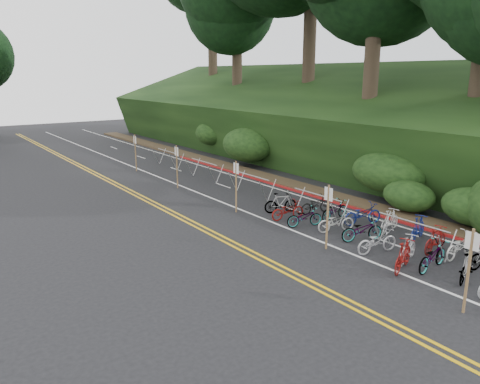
{
  "coord_description": "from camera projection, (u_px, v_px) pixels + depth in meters",
  "views": [
    {
      "loc": [
        -11.71,
        -6.77,
        6.45
      ],
      "look_at": [
        0.05,
        9.9,
        1.3
      ],
      "focal_mm": 35.0,
      "sensor_mm": 36.0,
      "label": 1
    }
  ],
  "objects": [
    {
      "name": "signposts_rest",
      "position": [
        204.0,
        173.0,
        24.56
      ],
      "size": [
        0.08,
        18.4,
        2.5
      ],
      "color": "brown",
      "rests_on": "ground"
    },
    {
      "name": "bike_valet",
      "position": [
        411.0,
        240.0,
        17.37
      ],
      "size": [
        3.47,
        14.44,
        1.08
      ],
      "color": "navy",
      "rests_on": "ground"
    },
    {
      "name": "road_markings",
      "position": [
        248.0,
        216.0,
        21.83
      ],
      "size": [
        7.47,
        80.0,
        0.01
      ],
      "color": "gold",
      "rests_on": "ground"
    },
    {
      "name": "bike_racks_rest",
      "position": [
        252.0,
        181.0,
        25.25
      ],
      "size": [
        1.14,
        23.0,
        1.17
      ],
      "color": "#A0A1A1",
      "rests_on": "ground"
    },
    {
      "name": "ground",
      "position": [
        436.0,
        304.0,
        13.48
      ],
      "size": [
        120.0,
        120.0,
        0.0
      ],
      "primitive_type": "plane",
      "color": "black",
      "rests_on": "ground"
    },
    {
      "name": "bike_front",
      "position": [
        403.0,
        255.0,
        15.7
      ],
      "size": [
        1.09,
        1.84,
        1.07
      ],
      "primitive_type": "imported",
      "rotation": [
        0.0,
        0.0,
        1.93
      ],
      "color": "maroon",
      "rests_on": "ground"
    },
    {
      "name": "red_curb",
      "position": [
        301.0,
        192.0,
        26.16
      ],
      "size": [
        0.25,
        28.0,
        0.1
      ],
      "primitive_type": "cube",
      "color": "maroon",
      "rests_on": "ground"
    },
    {
      "name": "signpost_near",
      "position": [
        469.0,
        266.0,
        12.68
      ],
      "size": [
        0.08,
        0.4,
        2.46
      ],
      "color": "brown",
      "rests_on": "ground"
    },
    {
      "name": "embankment",
      "position": [
        310.0,
        127.0,
        35.18
      ],
      "size": [
        14.3,
        48.14,
        9.11
      ],
      "color": "black",
      "rests_on": "ground"
    }
  ]
}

